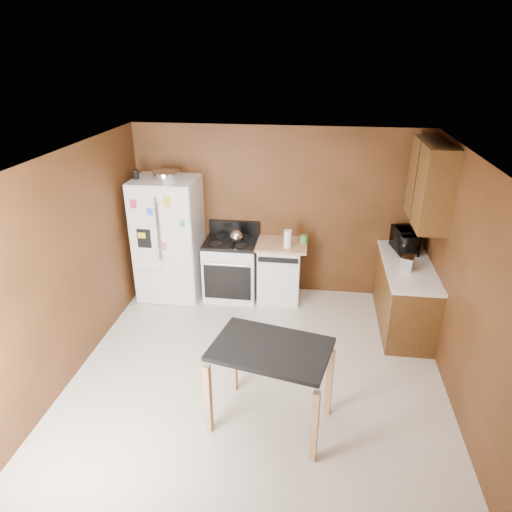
% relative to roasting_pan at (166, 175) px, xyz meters
% --- Properties ---
extents(floor, '(4.50, 4.50, 0.00)m').
position_rel_roasting_pan_xyz_m(floor, '(1.53, -1.91, -1.85)').
color(floor, beige).
rests_on(floor, ground).
extents(ceiling, '(4.50, 4.50, 0.00)m').
position_rel_roasting_pan_xyz_m(ceiling, '(1.53, -1.91, 0.65)').
color(ceiling, white).
rests_on(ceiling, ground).
extents(wall_back, '(4.20, 0.00, 4.20)m').
position_rel_roasting_pan_xyz_m(wall_back, '(1.53, 0.34, -0.60)').
color(wall_back, brown).
rests_on(wall_back, ground).
extents(wall_front, '(4.20, 0.00, 4.20)m').
position_rel_roasting_pan_xyz_m(wall_front, '(1.53, -4.16, -0.60)').
color(wall_front, brown).
rests_on(wall_front, ground).
extents(wall_left, '(0.00, 4.50, 4.50)m').
position_rel_roasting_pan_xyz_m(wall_left, '(-0.57, -1.91, -0.60)').
color(wall_left, brown).
rests_on(wall_left, ground).
extents(wall_right, '(0.00, 4.50, 4.50)m').
position_rel_roasting_pan_xyz_m(wall_right, '(3.63, -1.91, -0.60)').
color(wall_right, brown).
rests_on(wall_right, ground).
extents(roasting_pan, '(0.37, 0.37, 0.09)m').
position_rel_roasting_pan_xyz_m(roasting_pan, '(0.00, 0.00, 0.00)').
color(roasting_pan, silver).
rests_on(roasting_pan, refrigerator).
extents(pen_cup, '(0.08, 0.08, 0.13)m').
position_rel_roasting_pan_xyz_m(pen_cup, '(-0.40, -0.10, 0.02)').
color(pen_cup, black).
rests_on(pen_cup, refrigerator).
extents(kettle, '(0.18, 0.18, 0.18)m').
position_rel_roasting_pan_xyz_m(kettle, '(0.99, -0.05, -0.85)').
color(kettle, silver).
rests_on(kettle, gas_range).
extents(paper_towel, '(0.13, 0.13, 0.26)m').
position_rel_roasting_pan_xyz_m(paper_towel, '(1.73, -0.10, -0.83)').
color(paper_towel, white).
rests_on(paper_towel, dishwasher).
extents(green_canister, '(0.11, 0.11, 0.12)m').
position_rel_roasting_pan_xyz_m(green_canister, '(1.95, 0.09, -0.90)').
color(green_canister, green).
rests_on(green_canister, dishwasher).
extents(toaster, '(0.22, 0.27, 0.17)m').
position_rel_roasting_pan_xyz_m(toaster, '(3.29, -0.59, -0.86)').
color(toaster, silver).
rests_on(toaster, right_cabinets).
extents(microwave, '(0.42, 0.54, 0.27)m').
position_rel_roasting_pan_xyz_m(microwave, '(3.33, -0.00, -0.81)').
color(microwave, black).
rests_on(microwave, right_cabinets).
extents(refrigerator, '(0.90, 0.80, 1.80)m').
position_rel_roasting_pan_xyz_m(refrigerator, '(-0.02, -0.05, -0.95)').
color(refrigerator, white).
rests_on(refrigerator, ground).
extents(gas_range, '(0.76, 0.68, 1.10)m').
position_rel_roasting_pan_xyz_m(gas_range, '(0.89, 0.01, -1.38)').
color(gas_range, white).
rests_on(gas_range, ground).
extents(dishwasher, '(0.78, 0.63, 0.89)m').
position_rel_roasting_pan_xyz_m(dishwasher, '(1.61, 0.04, -1.39)').
color(dishwasher, white).
rests_on(dishwasher, ground).
extents(right_cabinets, '(0.63, 1.58, 2.45)m').
position_rel_roasting_pan_xyz_m(right_cabinets, '(3.37, -0.43, -0.94)').
color(right_cabinets, brown).
rests_on(right_cabinets, ground).
extents(island, '(1.23, 0.94, 0.91)m').
position_rel_roasting_pan_xyz_m(island, '(1.75, -2.51, -1.09)').
color(island, black).
rests_on(island, ground).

